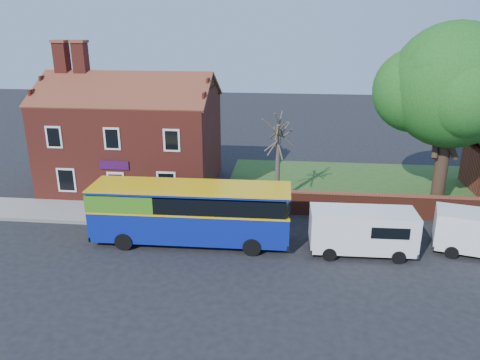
# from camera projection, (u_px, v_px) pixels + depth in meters

# --- Properties ---
(ground) EXTENTS (120.00, 120.00, 0.00)m
(ground) POSITION_uv_depth(u_px,v_px,m) (197.00, 262.00, 24.38)
(ground) COLOR black
(ground) RESTS_ON ground
(pavement) EXTENTS (18.00, 3.50, 0.12)m
(pavement) POSITION_uv_depth(u_px,v_px,m) (108.00, 213.00, 30.49)
(pavement) COLOR gray
(pavement) RESTS_ON ground
(kerb) EXTENTS (18.00, 0.15, 0.14)m
(kerb) POSITION_uv_depth(u_px,v_px,m) (98.00, 224.00, 28.84)
(kerb) COLOR slate
(kerb) RESTS_ON ground
(grass_strip) EXTENTS (26.00, 12.00, 0.04)m
(grass_strip) POSITION_uv_depth(u_px,v_px,m) (400.00, 187.00, 35.28)
(grass_strip) COLOR #426B28
(grass_strip) RESTS_ON ground
(shop_building) EXTENTS (12.30, 8.13, 10.50)m
(shop_building) POSITION_uv_depth(u_px,v_px,m) (133.00, 141.00, 34.81)
(shop_building) COLOR maroon
(shop_building) RESTS_ON ground
(boundary_wall) EXTENTS (22.00, 0.38, 1.60)m
(boundary_wall) POSITION_uv_depth(u_px,v_px,m) (422.00, 207.00, 29.38)
(boundary_wall) COLOR maroon
(boundary_wall) RESTS_ON ground
(bus) EXTENTS (11.05, 2.98, 3.35)m
(bus) POSITION_uv_depth(u_px,v_px,m) (184.00, 211.00, 26.06)
(bus) COLOR navy
(bus) RESTS_ON ground
(van_near) EXTENTS (5.58, 2.40, 2.43)m
(van_near) POSITION_uv_depth(u_px,v_px,m) (362.00, 230.00, 24.96)
(van_near) COLOR white
(van_near) RESTS_ON ground
(large_tree) EXTENTS (9.86, 7.80, 12.03)m
(large_tree) POSITION_uv_depth(u_px,v_px,m) (453.00, 89.00, 29.30)
(large_tree) COLOR black
(large_tree) RESTS_ON ground
(bare_tree) EXTENTS (2.24, 2.66, 5.96)m
(bare_tree) POSITION_uv_depth(u_px,v_px,m) (278.00, 160.00, 31.50)
(bare_tree) COLOR #4C4238
(bare_tree) RESTS_ON ground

